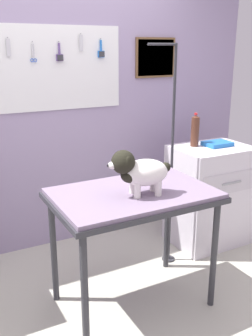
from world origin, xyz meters
TOP-DOWN VIEW (x-y plane):
  - ground at (0.00, 0.00)m, footprint 4.40×4.00m
  - rear_wall_panel at (0.01, 1.28)m, footprint 4.00×0.11m
  - grooming_table at (0.14, 0.11)m, footprint 1.08×0.70m
  - grooming_arm at (0.69, 0.48)m, footprint 0.30×0.11m
  - dog at (0.14, 0.03)m, footprint 0.42×0.25m
  - cabinet_right at (1.22, 0.60)m, footprint 0.68×0.54m
  - soda_bottle at (1.10, 0.70)m, footprint 0.07×0.07m
  - supply_tray at (1.29, 0.62)m, footprint 0.24×0.18m

SIDE VIEW (x-z plane):
  - ground at x=0.00m, z-range -0.04..0.00m
  - cabinet_right at x=1.22m, z-range 0.00..0.92m
  - grooming_table at x=0.14m, z-range 0.35..1.20m
  - grooming_arm at x=0.69m, z-range -0.06..1.74m
  - supply_tray at x=1.29m, z-range 0.92..0.95m
  - dog at x=0.14m, z-range 0.87..1.17m
  - soda_bottle at x=1.10m, z-range 0.91..1.21m
  - rear_wall_panel at x=0.01m, z-range 0.02..2.32m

